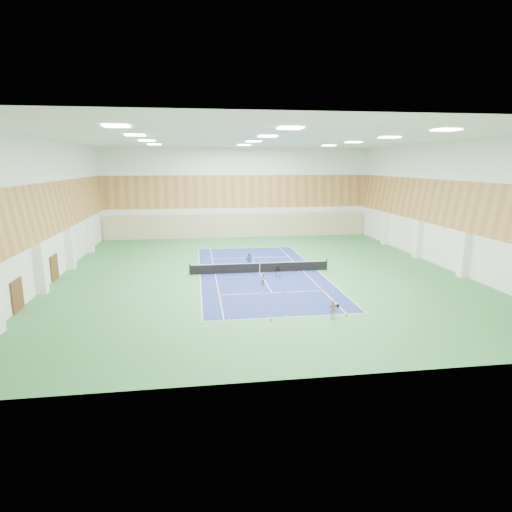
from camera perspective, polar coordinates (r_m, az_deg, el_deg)
The scene contains 22 objects.
ground at distance 39.57m, azimuth 0.50°, elevation -2.23°, with size 40.00×40.00×0.00m, color #33773F.
room_shell at distance 38.52m, azimuth 0.51°, elevation 6.45°, with size 36.00×40.00×12.00m, color white, non-canonical shape.
wood_cladding at distance 38.37m, azimuth 0.52°, elevation 9.42°, with size 36.00×40.00×8.00m, color #B57B43, non-canonical shape.
ceiling_light_grid at distance 38.38m, azimuth 0.53°, elevation 15.28°, with size 21.40×25.40×0.06m, color white, non-canonical shape.
court_surface at distance 39.57m, azimuth 0.50°, elevation -2.22°, with size 10.97×23.77×0.01m, color navy.
tennis_balls_scatter at distance 39.56m, azimuth 0.50°, elevation -2.16°, with size 10.57×22.77×0.07m, color yellow, non-canonical shape.
tennis_net at distance 39.44m, azimuth 0.50°, elevation -1.45°, with size 12.80×0.10×1.10m, color black, non-canonical shape.
back_curtain at distance 58.51m, azimuth -2.40°, elevation 4.08°, with size 35.40×0.16×3.20m, color #C6B793.
door_left_a at distance 33.44m, azimuth -29.21°, elevation -4.59°, with size 0.08×1.80×2.20m, color #593319.
door_left_b at distance 40.75m, azimuth -25.28°, elevation -1.41°, with size 0.08×1.80×2.20m, color #593319.
coach at distance 39.81m, azimuth -0.92°, elevation -0.80°, with size 0.66×0.43×1.80m, color navy.
child_court at distance 35.35m, azimuth 1.01°, elevation -3.12°, with size 0.51×0.40×1.05m, color #97979F.
child_apron at distance 28.36m, azimuth 10.18°, elevation -7.05°, with size 0.72×0.30×1.22m, color tan.
ball_cart at distance 38.13m, azimuth 2.95°, elevation -2.17°, with size 0.47×0.47×0.81m, color black, non-canonical shape.
cone_svc_a at distance 32.77m, azimuth -4.65°, elevation -5.18°, with size 0.17×0.17×0.19m, color orange.
cone_svc_b at distance 33.19m, azimuth 1.03°, elevation -4.91°, with size 0.17×0.17×0.19m, color orange.
cone_svc_c at distance 33.60m, azimuth 3.69°, elevation -4.71°, with size 0.19×0.19×0.21m, color #FA4D0D.
cone_svc_d at distance 34.46m, azimuth 8.73°, elevation -4.38°, with size 0.20×0.20×0.22m, color #F2430C.
cone_base_a at distance 28.30m, azimuth -4.05°, elevation -8.00°, with size 0.19×0.19×0.21m, color #F33E0C.
cone_base_b at distance 27.70m, azimuth 2.01°, elevation -8.43°, with size 0.20×0.20×0.22m, color orange.
cone_base_c at distance 28.96m, azimuth 5.52°, elevation -7.56°, with size 0.19×0.19×0.21m, color orange.
cone_base_d at distance 29.15m, azimuth 12.00°, elevation -7.66°, with size 0.17×0.17×0.19m, color #D75F0B.
Camera 1 is at (-5.75, -37.89, 9.87)m, focal length 30.00 mm.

